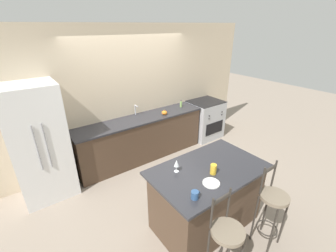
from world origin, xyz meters
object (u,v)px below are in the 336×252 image
Objects in this scene: oven_range at (205,119)px; soap_bottle at (181,104)px; tumbler_cup at (213,169)px; dinner_plate at (211,183)px; pumpkin_decoration at (164,113)px; coffee_mug at (195,195)px; refrigerator at (40,144)px; bar_stool_far at (272,205)px; wine_glass at (177,163)px; bar_stool_near at (226,240)px.

soap_bottle is at bearing 173.41° from oven_range.
tumbler_cup is 0.80× the size of soap_bottle.
oven_range is at bearing 46.22° from dinner_plate.
dinner_plate is at bearing -111.60° from pumpkin_decoration.
dinner_plate is at bearing 11.75° from coffee_mug.
coffee_mug is (1.16, -2.34, 0.04)m from refrigerator.
bar_stool_far is 5.61× the size of dinner_plate.
wine_glass is at bearing -120.98° from pumpkin_decoration.
bar_stool_far is (2.11, -2.74, -0.33)m from refrigerator.
oven_range is at bearing -0.03° from refrigerator.
bar_stool_near is 0.81m from tumbler_cup.
soap_bottle is at bearing 58.31° from dinner_plate.
bar_stool_far is at bearing -22.87° from coffee_mug.
tumbler_cup reaches higher than oven_range.
bar_stool_far is 10.10× the size of coffee_mug.
pumpkin_decoration is (0.70, 2.05, -0.04)m from tumbler_cup.
bar_stool_far is at bearing -95.20° from pumpkin_decoration.
soap_bottle is at bearing 59.90° from tumbler_cup.
coffee_mug is 2.54m from pumpkin_decoration.
soap_bottle is (1.78, 2.42, 0.01)m from coffee_mug.
bar_stool_far is 6.72× the size of wine_glass.
wine_glass is at bearing 113.06° from dinner_plate.
pumpkin_decoration is at bearing -176.04° from oven_range.
bar_stool_far is 6.97× the size of soap_bottle.
bar_stool_far is 0.84m from tumbler_cup.
bar_stool_far reaches higher than oven_range.
bar_stool_near is 1.00m from wine_glass.
refrigerator reaches higher than dinner_plate.
refrigerator is 1.64× the size of bar_stool_far.
tumbler_cup is at bearing -41.80° from wine_glass.
tumbler_cup is at bearing -52.52° from refrigerator.
pumpkin_decoration is at bearing -2.27° from refrigerator.
tumbler_cup is 2.57m from soap_bottle.
wine_glass is (-0.18, 0.43, 0.11)m from dinner_plate.
oven_range is 0.90m from soap_bottle.
tumbler_cup reaches higher than pumpkin_decoration.
oven_range is at bearing 37.88° from wine_glass.
pumpkin_decoration is (1.05, 1.74, -0.10)m from wine_glass.
tumbler_cup is at bearing -120.10° from soap_bottle.
dinner_plate is 1.24× the size of soap_bottle.
wine_glass is at bearing 74.45° from coffee_mug.
pumpkin_decoration is at bearing -163.55° from soap_bottle.
dinner_plate is (1.48, -2.27, 0.00)m from refrigerator.
bar_stool_far is 10.10× the size of pumpkin_decoration.
oven_range is at bearing 46.81° from tumbler_cup.
dinner_plate is 1.20× the size of wine_glass.
coffee_mug is (-0.32, -0.07, 0.04)m from dinner_plate.
oven_range is 5.68× the size of soap_bottle.
coffee_mug reaches higher than oven_range.
tumbler_cup is at bearing 21.60° from coffee_mug.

